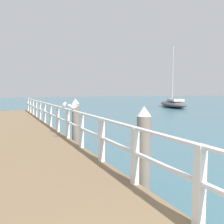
{
  "coord_description": "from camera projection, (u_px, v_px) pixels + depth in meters",
  "views": [
    {
      "loc": [
        -0.88,
        0.13,
        2.28
      ],
      "look_at": [
        3.3,
        9.25,
        1.39
      ],
      "focal_mm": 39.97,
      "sensor_mm": 36.0,
      "label": 1
    }
  ],
  "objects": [
    {
      "name": "dock_piling_near",
      "position": [
        144.0,
        154.0,
        5.02
      ],
      "size": [
        0.29,
        0.29,
        1.96
      ],
      "color": "#6B6056",
      "rests_on": "ground_plane"
    },
    {
      "name": "pier_deck",
      "position": [
        22.0,
        137.0,
        10.65
      ],
      "size": [
        2.89,
        22.57,
        0.54
      ],
      "primitive_type": "cube",
      "color": "#846B4C",
      "rests_on": "ground_plane"
    },
    {
      "name": "seagull_foreground",
      "position": [
        73.0,
        106.0,
        8.15
      ],
      "size": [
        0.45,
        0.25,
        0.21
      ],
      "rotation": [
        0.0,
        0.0,
        2.01
      ],
      "color": "white",
      "rests_on": "pier_railing"
    },
    {
      "name": "dock_piling_far",
      "position": [
        76.0,
        124.0,
        9.35
      ],
      "size": [
        0.29,
        0.29,
        1.96
      ],
      "color": "#6B6056",
      "rests_on": "ground_plane"
    },
    {
      "name": "boat_3",
      "position": [
        173.0,
        104.0,
        32.7
      ],
      "size": [
        4.87,
        7.99,
        7.96
      ],
      "rotation": [
        0.0,
        0.0,
        -0.35
      ],
      "color": "#4C4C51",
      "rests_on": "ground_plane"
    },
    {
      "name": "pier_railing",
      "position": [
        54.0,
        114.0,
        11.13
      ],
      "size": [
        0.12,
        21.09,
        1.07
      ],
      "color": "silver",
      "rests_on": "pier_deck"
    },
    {
      "name": "seagull_background",
      "position": [
        64.0,
        104.0,
        9.27
      ],
      "size": [
        0.26,
        0.45,
        0.21
      ],
      "rotation": [
        0.0,
        0.0,
        5.82
      ],
      "color": "white",
      "rests_on": "pier_railing"
    }
  ]
}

